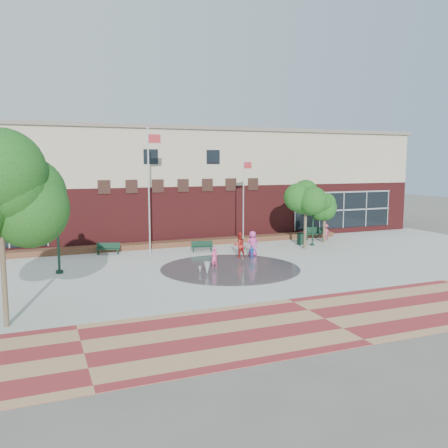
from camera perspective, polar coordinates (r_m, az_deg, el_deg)
name	(u,v)px	position (r m, az deg, el deg)	size (l,w,h in m)	color
ground	(251,280)	(26.03, 3.33, -6.74)	(120.00, 120.00, 0.00)	#666056
plaza_concrete	(224,265)	(29.60, 0.00, -4.99)	(46.00, 18.00, 0.01)	#A8A8A0
paver_band	(325,319)	(20.19, 12.02, -11.11)	(46.00, 6.00, 0.01)	maroon
splash_pad	(230,269)	(28.70, 0.75, -5.39)	(8.40, 8.40, 0.01)	#383A3D
library_building	(166,182)	(41.75, -6.98, 5.00)	(44.40, 10.40, 9.20)	#57191B
flower_bed	(187,246)	(36.62, -4.47, -2.61)	(26.00, 1.20, 0.40)	maroon
flagpole_left	(149,185)	(32.52, -8.97, 4.66)	(1.01, 0.28, 8.72)	silver
flagpole_right	(244,198)	(34.73, 2.40, 3.16)	(0.81, 0.30, 6.78)	silver
lamp_left	(58,227)	(28.61, -19.39, -0.37)	(0.46, 0.46, 4.34)	#133122
lamp_right	(313,218)	(36.82, 10.66, 0.73)	(0.37, 0.37, 3.48)	#133122
bench_left	(108,251)	(33.94, -13.78, -3.15)	(1.67, 0.95, 0.81)	#133122
bench_mid	(202,248)	(33.97, -2.63, -2.96)	(1.59, 0.69, 0.77)	#133122
bench_right	(316,236)	(39.92, 11.02, -1.41)	(2.14, 1.01, 1.04)	#133122
trash_can	(300,239)	(37.33, 9.17, -1.77)	(0.56, 0.56, 0.92)	#133122
tree_mid	(306,199)	(35.24, 9.82, 3.00)	(3.02, 3.02, 5.10)	#4C3F2E
tree_small_right	(325,206)	(38.38, 12.03, 2.18)	(2.38, 2.38, 4.07)	#4C3F2E
water_jet_a	(207,275)	(27.04, -2.04, -6.20)	(0.39, 0.39, 0.75)	white
water_jet_b	(200,274)	(27.44, -2.92, -6.00)	(0.18, 0.18, 0.41)	white
child_splash	(214,258)	(28.61, -1.20, -4.09)	(0.48, 0.32, 1.32)	#D6427B
adult_red	(239,245)	(31.83, 1.86, -2.54)	(0.84, 0.65, 1.72)	#AE211E
adult_pink	(253,244)	(32.32, 3.45, -2.39)	(0.85, 0.55, 1.74)	#C23C8C
child_blue	(252,252)	(31.37, 3.39, -3.43)	(0.55, 0.23, 0.93)	blue
person_bench	(325,232)	(39.54, 12.10, -0.99)	(0.90, 0.52, 1.39)	#BF405B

